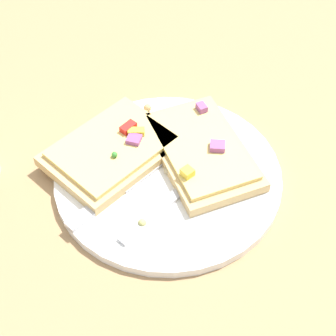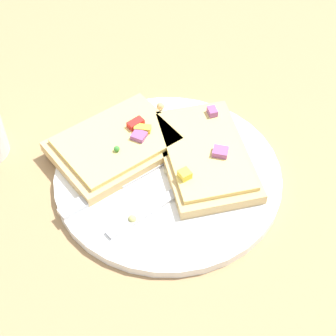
{
  "view_description": "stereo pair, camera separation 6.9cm",
  "coord_description": "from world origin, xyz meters",
  "px_view_note": "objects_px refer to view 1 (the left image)",
  "views": [
    {
      "loc": [
        0.44,
        -0.11,
        0.54
      ],
      "look_at": [
        0.0,
        0.0,
        0.02
      ],
      "focal_mm": 60.0,
      "sensor_mm": 36.0,
      "label": 1
    },
    {
      "loc": [
        0.45,
        -0.04,
        0.54
      ],
      "look_at": [
        0.0,
        0.0,
        0.02
      ],
      "focal_mm": 60.0,
      "sensor_mm": 36.0,
      "label": 2
    }
  ],
  "objects_px": {
    "knife": "(126,185)",
    "pizza_slice_corner": "(112,150)",
    "plate": "(168,176)",
    "pizza_slice_main": "(201,150)",
    "fork": "(187,185)"
  },
  "relations": [
    {
      "from": "plate",
      "to": "knife",
      "type": "distance_m",
      "value": 0.06
    },
    {
      "from": "plate",
      "to": "fork",
      "type": "bearing_deg",
      "value": 32.83
    },
    {
      "from": "plate",
      "to": "knife",
      "type": "relative_size",
      "value": 1.49
    },
    {
      "from": "pizza_slice_main",
      "to": "pizza_slice_corner",
      "type": "height_order",
      "value": "pizza_slice_main"
    },
    {
      "from": "plate",
      "to": "pizza_slice_corner",
      "type": "relative_size",
      "value": 1.45
    },
    {
      "from": "knife",
      "to": "pizza_slice_corner",
      "type": "relative_size",
      "value": 0.97
    },
    {
      "from": "knife",
      "to": "pizza_slice_corner",
      "type": "xyz_separation_m",
      "value": [
        -0.05,
        -0.01,
        0.01
      ]
    },
    {
      "from": "knife",
      "to": "pizza_slice_main",
      "type": "height_order",
      "value": "pizza_slice_main"
    },
    {
      "from": "plate",
      "to": "pizza_slice_main",
      "type": "relative_size",
      "value": 1.54
    },
    {
      "from": "fork",
      "to": "pizza_slice_corner",
      "type": "distance_m",
      "value": 0.11
    },
    {
      "from": "fork",
      "to": "knife",
      "type": "distance_m",
      "value": 0.07
    },
    {
      "from": "pizza_slice_main",
      "to": "pizza_slice_corner",
      "type": "xyz_separation_m",
      "value": [
        -0.03,
        -0.11,
        0.0
      ]
    },
    {
      "from": "knife",
      "to": "pizza_slice_main",
      "type": "distance_m",
      "value": 0.11
    },
    {
      "from": "plate",
      "to": "pizza_slice_main",
      "type": "height_order",
      "value": "pizza_slice_main"
    },
    {
      "from": "knife",
      "to": "pizza_slice_corner",
      "type": "bearing_deg",
      "value": 64.88
    }
  ]
}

